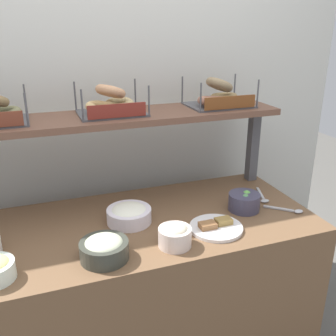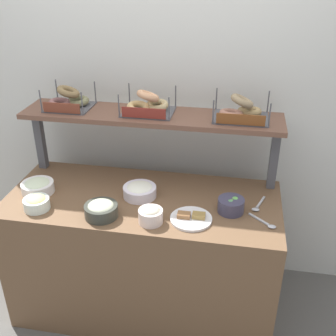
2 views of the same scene
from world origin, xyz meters
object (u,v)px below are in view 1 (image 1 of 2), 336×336
Objects in this scene: serving_plate_white at (216,227)px; serving_spoon_near_plate at (263,197)px; serving_spoon_by_edge at (290,210)px; bowl_cream_cheese at (129,214)px; bagel_basket_everything at (219,97)px; bowl_veggie_mix at (244,201)px; bagel_basket_sesame at (111,104)px; bowl_potato_salad at (175,235)px; bowl_tuna_salad at (104,248)px.

serving_spoon_near_plate is at bearing 28.20° from serving_plate_white.
serving_plate_white reaches higher than serving_spoon_by_edge.
bowl_cream_cheese is 0.75m from bagel_basket_everything.
serving_spoon_by_edge is 0.66m from bagel_basket_everything.
bowl_cream_cheese is (-0.54, 0.07, -0.00)m from bowl_veggie_mix.
serving_spoon_near_plate is 0.88m from bagel_basket_sesame.
bowl_potato_salad is 0.62m from serving_spoon_by_edge.
bagel_basket_everything is at bearing 25.34° from bowl_cream_cheese.
bowl_veggie_mix is 1.01× the size of serving_spoon_by_edge.
bowl_cream_cheese is at bearing -154.66° from bagel_basket_everything.
bowl_potato_salad is 0.68m from bagel_basket_sesame.
bowl_potato_salad is 0.72× the size of bowl_tuna_salad.
bagel_basket_everything reaches higher than bowl_potato_salad.
serving_spoon_by_edge is at bearing 5.32° from bowl_tuna_salad.
bowl_veggie_mix is 0.80× the size of bowl_tuna_salad.
serving_plate_white is 1.57× the size of serving_spoon_by_edge.
serving_spoon_by_edge is (0.73, -0.16, -0.03)m from bowl_cream_cheese.
serving_plate_white is 0.75× the size of bagel_basket_sesame.
bagel_basket_everything is (0.22, 0.45, 0.47)m from serving_plate_white.
bagel_basket_everything is at bearing 113.44° from serving_spoon_by_edge.
serving_spoon_near_plate is 0.53× the size of bagel_basket_everything.
serving_spoon_near_plate is (0.36, 0.19, -0.00)m from serving_plate_white.
bowl_cream_cheese is 1.07× the size of bowl_tuna_salad.
bagel_basket_sesame is at bearing 72.79° from bowl_tuna_salad.
bagel_basket_sesame is at bearing 179.51° from bagel_basket_everything.
bowl_tuna_salad is 0.88m from serving_spoon_near_plate.
serving_plate_white is at bearing -29.60° from bowl_cream_cheese.
bowl_potato_salad reaches higher than bowl_tuna_salad.
bowl_tuna_salad is at bearing -173.93° from serving_plate_white.
bagel_basket_sesame is at bearing 126.29° from serving_plate_white.
bagel_basket_sesame reaches higher than bowl_potato_salad.
bowl_cream_cheese is 1.17× the size of serving_spoon_near_plate.
bagel_basket_everything is (0.55, -0.00, -0.00)m from bagel_basket_sesame.
bowl_veggie_mix is at bearing 154.49° from serving_spoon_by_edge.
bowl_veggie_mix is 0.64× the size of serving_plate_white.
bagel_basket_sesame is (-0.12, 0.51, 0.43)m from bowl_potato_salad.
bowl_potato_salad is at bearing -76.58° from bagel_basket_sesame.
bowl_veggie_mix reaches higher than bowl_cream_cheese.
bagel_basket_everything is (0.55, 0.26, 0.44)m from bowl_cream_cheese.
serving_plate_white is 0.72× the size of bagel_basket_everything.
serving_plate_white is at bearing -115.85° from bagel_basket_everything.
bowl_potato_salad is at bearing -156.17° from serving_spoon_near_plate.
serving_plate_white is (-0.21, -0.12, -0.03)m from bowl_veggie_mix.
bagel_basket_sesame is at bearing 149.98° from serving_spoon_by_edge.
serving_plate_white is 1.36× the size of serving_spoon_near_plate.
bowl_potato_salad is 0.43× the size of bagel_basket_sesame.
bowl_tuna_salad reaches higher than serving_plate_white.
serving_spoon_by_edge is at bearing -30.02° from bagel_basket_sesame.
serving_spoon_near_plate is at bearing -20.77° from bagel_basket_sesame.
bagel_basket_everything is (0.01, 0.33, 0.44)m from bowl_veggie_mix.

